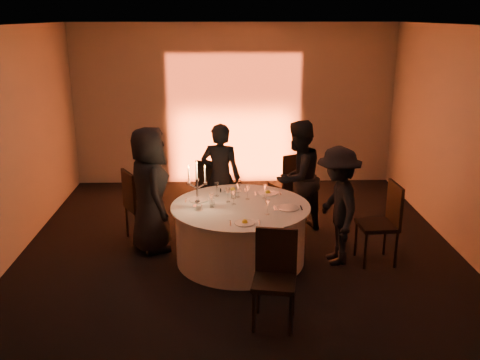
{
  "coord_description": "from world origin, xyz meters",
  "views": [
    {
      "loc": [
        -0.23,
        -6.48,
        3.12
      ],
      "look_at": [
        0.0,
        0.2,
        1.05
      ],
      "focal_mm": 40.0,
      "sensor_mm": 36.0,
      "label": 1
    }
  ],
  "objects_px": {
    "guest_back_right": "(298,178)",
    "coffee_cup": "(199,208)",
    "chair_left": "(137,201)",
    "banquet_table": "(241,233)",
    "chair_front": "(275,271)",
    "guest_left": "(150,190)",
    "chair_back_left": "(212,186)",
    "chair_right": "(384,218)",
    "chair_back_right": "(291,181)",
    "guest_back_left": "(221,177)",
    "candelabra": "(197,191)",
    "guest_right": "(337,206)"
  },
  "relations": [
    {
      "from": "chair_left",
      "to": "guest_back_right",
      "type": "height_order",
      "value": "guest_back_right"
    },
    {
      "from": "guest_back_right",
      "to": "candelabra",
      "type": "distance_m",
      "value": 1.72
    },
    {
      "from": "chair_back_right",
      "to": "coffee_cup",
      "type": "xyz_separation_m",
      "value": [
        -1.39,
        -1.7,
        0.19
      ]
    },
    {
      "from": "guest_right",
      "to": "chair_back_left",
      "type": "bearing_deg",
      "value": -137.55
    },
    {
      "from": "guest_back_left",
      "to": "guest_right",
      "type": "relative_size",
      "value": 1.05
    },
    {
      "from": "chair_back_left",
      "to": "guest_back_right",
      "type": "xyz_separation_m",
      "value": [
        1.27,
        -0.56,
        0.29
      ]
    },
    {
      "from": "chair_left",
      "to": "guest_left",
      "type": "height_order",
      "value": "guest_left"
    },
    {
      "from": "chair_back_left",
      "to": "guest_back_left",
      "type": "distance_m",
      "value": 0.49
    },
    {
      "from": "guest_back_left",
      "to": "candelabra",
      "type": "bearing_deg",
      "value": 88.8
    },
    {
      "from": "chair_front",
      "to": "guest_back_left",
      "type": "relative_size",
      "value": 0.61
    },
    {
      "from": "chair_right",
      "to": "guest_back_right",
      "type": "height_order",
      "value": "guest_back_right"
    },
    {
      "from": "guest_back_left",
      "to": "candelabra",
      "type": "distance_m",
      "value": 1.18
    },
    {
      "from": "chair_left",
      "to": "guest_back_left",
      "type": "height_order",
      "value": "guest_back_left"
    },
    {
      "from": "chair_left",
      "to": "guest_back_left",
      "type": "bearing_deg",
      "value": -101.79
    },
    {
      "from": "chair_back_right",
      "to": "candelabra",
      "type": "distance_m",
      "value": 2.16
    },
    {
      "from": "banquet_table",
      "to": "chair_back_left",
      "type": "bearing_deg",
      "value": 105.12
    },
    {
      "from": "banquet_table",
      "to": "chair_front",
      "type": "height_order",
      "value": "chair_front"
    },
    {
      "from": "chair_right",
      "to": "chair_front",
      "type": "xyz_separation_m",
      "value": [
        -1.55,
        -1.37,
        -0.04
      ]
    },
    {
      "from": "chair_back_right",
      "to": "coffee_cup",
      "type": "height_order",
      "value": "chair_back_right"
    },
    {
      "from": "chair_back_right",
      "to": "banquet_table",
      "type": "bearing_deg",
      "value": 34.65
    },
    {
      "from": "chair_right",
      "to": "guest_back_left",
      "type": "distance_m",
      "value": 2.44
    },
    {
      "from": "guest_right",
      "to": "coffee_cup",
      "type": "height_order",
      "value": "guest_right"
    },
    {
      "from": "banquet_table",
      "to": "chair_left",
      "type": "bearing_deg",
      "value": 153.41
    },
    {
      "from": "chair_front",
      "to": "guest_left",
      "type": "relative_size",
      "value": 0.58
    },
    {
      "from": "chair_left",
      "to": "chair_back_right",
      "type": "relative_size",
      "value": 0.97
    },
    {
      "from": "banquet_table",
      "to": "guest_back_left",
      "type": "distance_m",
      "value": 1.2
    },
    {
      "from": "guest_back_left",
      "to": "candelabra",
      "type": "height_order",
      "value": "guest_back_left"
    },
    {
      "from": "chair_back_left",
      "to": "guest_back_right",
      "type": "distance_m",
      "value": 1.42
    },
    {
      "from": "chair_right",
      "to": "guest_right",
      "type": "xyz_separation_m",
      "value": [
        -0.62,
        0.02,
        0.17
      ]
    },
    {
      "from": "guest_back_right",
      "to": "guest_right",
      "type": "height_order",
      "value": "guest_back_right"
    },
    {
      "from": "chair_left",
      "to": "guest_right",
      "type": "relative_size",
      "value": 0.67
    },
    {
      "from": "chair_left",
      "to": "banquet_table",
      "type": "bearing_deg",
      "value": -145.81
    },
    {
      "from": "chair_right",
      "to": "chair_front",
      "type": "height_order",
      "value": "chair_right"
    },
    {
      "from": "chair_back_left",
      "to": "candelabra",
      "type": "height_order",
      "value": "candelabra"
    },
    {
      "from": "chair_back_left",
      "to": "chair_right",
      "type": "bearing_deg",
      "value": 158.52
    },
    {
      "from": "guest_right",
      "to": "guest_back_left",
      "type": "bearing_deg",
      "value": -131.96
    },
    {
      "from": "chair_back_right",
      "to": "candelabra",
      "type": "bearing_deg",
      "value": 22.06
    },
    {
      "from": "guest_back_right",
      "to": "coffee_cup",
      "type": "relative_size",
      "value": 15.42
    },
    {
      "from": "banquet_table",
      "to": "chair_back_right",
      "type": "bearing_deg",
      "value": 61.16
    },
    {
      "from": "guest_left",
      "to": "candelabra",
      "type": "distance_m",
      "value": 0.81
    },
    {
      "from": "guest_left",
      "to": "guest_back_right",
      "type": "relative_size",
      "value": 1.02
    },
    {
      "from": "guest_back_right",
      "to": "coffee_cup",
      "type": "xyz_separation_m",
      "value": [
        -1.4,
        -1.07,
        -0.05
      ]
    },
    {
      "from": "guest_back_left",
      "to": "guest_right",
      "type": "bearing_deg",
      "value": 155.13
    },
    {
      "from": "chair_front",
      "to": "guest_right",
      "type": "bearing_deg",
      "value": 66.73
    },
    {
      "from": "banquet_table",
      "to": "guest_left",
      "type": "distance_m",
      "value": 1.37
    },
    {
      "from": "chair_back_right",
      "to": "guest_left",
      "type": "distance_m",
      "value": 2.38
    },
    {
      "from": "chair_front",
      "to": "coffee_cup",
      "type": "xyz_separation_m",
      "value": [
        -0.84,
        1.32,
        0.23
      ]
    },
    {
      "from": "guest_right",
      "to": "candelabra",
      "type": "bearing_deg",
      "value": -95.22
    },
    {
      "from": "guest_back_left",
      "to": "chair_left",
      "type": "bearing_deg",
      "value": 30.69
    },
    {
      "from": "chair_left",
      "to": "chair_back_right",
      "type": "distance_m",
      "value": 2.44
    }
  ]
}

